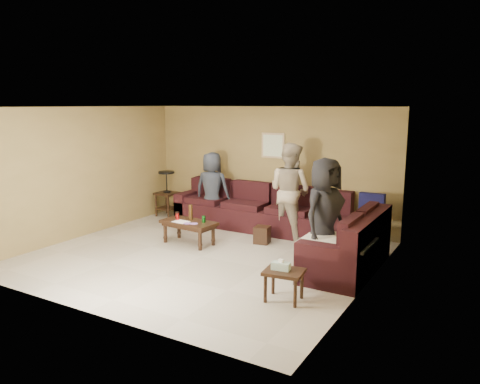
{
  "coord_description": "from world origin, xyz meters",
  "views": [
    {
      "loc": [
        4.36,
        -6.25,
        2.55
      ],
      "look_at": [
        0.25,
        0.85,
        1.0
      ],
      "focal_mm": 35.0,
      "sensor_mm": 36.0,
      "label": 1
    }
  ],
  "objects_px": {
    "sectional_sofa": "(284,224)",
    "coffee_table": "(189,224)",
    "side_table_right": "(283,274)",
    "person_left": "(212,189)",
    "person_right": "(324,215)",
    "person_middle": "(290,191)",
    "waste_bin": "(262,235)",
    "end_table_left": "(167,193)"
  },
  "relations": [
    {
      "from": "sectional_sofa",
      "to": "coffee_table",
      "type": "relative_size",
      "value": 4.35
    },
    {
      "from": "side_table_right",
      "to": "person_left",
      "type": "distance_m",
      "value": 4.14
    },
    {
      "from": "person_right",
      "to": "person_middle",
      "type": "bearing_deg",
      "value": 54.86
    },
    {
      "from": "coffee_table",
      "to": "person_middle",
      "type": "relative_size",
      "value": 0.58
    },
    {
      "from": "coffee_table",
      "to": "side_table_right",
      "type": "height_order",
      "value": "coffee_table"
    },
    {
      "from": "person_right",
      "to": "sectional_sofa",
      "type": "bearing_deg",
      "value": 61.33
    },
    {
      "from": "side_table_right",
      "to": "waste_bin",
      "type": "relative_size",
      "value": 1.76
    },
    {
      "from": "person_left",
      "to": "person_right",
      "type": "xyz_separation_m",
      "value": [
        3.03,
        -1.48,
        0.1
      ]
    },
    {
      "from": "coffee_table",
      "to": "person_right",
      "type": "xyz_separation_m",
      "value": [
        2.63,
        -0.07,
        0.51
      ]
    },
    {
      "from": "end_table_left",
      "to": "person_left",
      "type": "bearing_deg",
      "value": -5.82
    },
    {
      "from": "side_table_right",
      "to": "person_right",
      "type": "bearing_deg",
      "value": 88.04
    },
    {
      "from": "end_table_left",
      "to": "waste_bin",
      "type": "height_order",
      "value": "end_table_left"
    },
    {
      "from": "sectional_sofa",
      "to": "side_table_right",
      "type": "xyz_separation_m",
      "value": [
        1.13,
        -2.46,
        0.04
      ]
    },
    {
      "from": "person_middle",
      "to": "side_table_right",
      "type": "bearing_deg",
      "value": 126.3
    },
    {
      "from": "waste_bin",
      "to": "person_middle",
      "type": "height_order",
      "value": "person_middle"
    },
    {
      "from": "side_table_right",
      "to": "person_left",
      "type": "relative_size",
      "value": 0.36
    },
    {
      "from": "waste_bin",
      "to": "person_right",
      "type": "distance_m",
      "value": 1.81
    },
    {
      "from": "end_table_left",
      "to": "side_table_right",
      "type": "height_order",
      "value": "end_table_left"
    },
    {
      "from": "coffee_table",
      "to": "end_table_left",
      "type": "xyz_separation_m",
      "value": [
        -1.74,
        1.54,
        0.17
      ]
    },
    {
      "from": "waste_bin",
      "to": "person_right",
      "type": "bearing_deg",
      "value": -28.01
    },
    {
      "from": "sectional_sofa",
      "to": "person_middle",
      "type": "xyz_separation_m",
      "value": [
        -0.03,
        0.31,
        0.59
      ]
    },
    {
      "from": "coffee_table",
      "to": "person_left",
      "type": "distance_m",
      "value": 1.52
    },
    {
      "from": "person_left",
      "to": "side_table_right",
      "type": "bearing_deg",
      "value": 126.12
    },
    {
      "from": "sectional_sofa",
      "to": "coffee_table",
      "type": "height_order",
      "value": "sectional_sofa"
    },
    {
      "from": "person_left",
      "to": "person_middle",
      "type": "distance_m",
      "value": 1.83
    },
    {
      "from": "person_left",
      "to": "person_middle",
      "type": "relative_size",
      "value": 0.85
    },
    {
      "from": "sectional_sofa",
      "to": "person_left",
      "type": "relative_size",
      "value": 2.98
    },
    {
      "from": "coffee_table",
      "to": "sectional_sofa",
      "type": "bearing_deg",
      "value": 35.33
    },
    {
      "from": "waste_bin",
      "to": "end_table_left",
      "type": "bearing_deg",
      "value": 163.93
    },
    {
      "from": "person_middle",
      "to": "person_right",
      "type": "bearing_deg",
      "value": 144.17
    },
    {
      "from": "sectional_sofa",
      "to": "end_table_left",
      "type": "bearing_deg",
      "value": 170.79
    },
    {
      "from": "waste_bin",
      "to": "person_middle",
      "type": "distance_m",
      "value": 1.02
    },
    {
      "from": "sectional_sofa",
      "to": "person_right",
      "type": "distance_m",
      "value": 1.7
    },
    {
      "from": "end_table_left",
      "to": "side_table_right",
      "type": "bearing_deg",
      "value": -34.6
    },
    {
      "from": "sectional_sofa",
      "to": "waste_bin",
      "type": "bearing_deg",
      "value": -132.52
    },
    {
      "from": "person_left",
      "to": "person_right",
      "type": "height_order",
      "value": "person_right"
    },
    {
      "from": "side_table_right",
      "to": "person_middle",
      "type": "xyz_separation_m",
      "value": [
        -1.16,
        2.77,
        0.55
      ]
    },
    {
      "from": "person_right",
      "to": "person_left",
      "type": "bearing_deg",
      "value": 78.3
    },
    {
      "from": "person_middle",
      "to": "person_right",
      "type": "height_order",
      "value": "person_middle"
    },
    {
      "from": "coffee_table",
      "to": "person_left",
      "type": "xyz_separation_m",
      "value": [
        -0.4,
        1.41,
        0.41
      ]
    },
    {
      "from": "side_table_right",
      "to": "person_left",
      "type": "height_order",
      "value": "person_left"
    },
    {
      "from": "coffee_table",
      "to": "person_left",
      "type": "bearing_deg",
      "value": 106.02
    }
  ]
}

